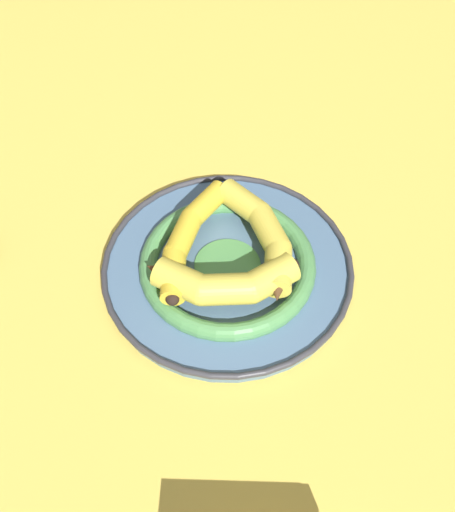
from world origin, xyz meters
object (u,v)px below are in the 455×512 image
decorative_bowl (228,266)px  banana_a (189,236)px  banana_b (223,283)px  banana_c (264,235)px

decorative_bowl → banana_a: size_ratio=1.55×
banana_a → banana_b: (-0.05, 0.07, 0.00)m
banana_b → banana_c: (-0.04, -0.08, -0.00)m
banana_a → banana_b: size_ratio=1.09×
banana_b → banana_c: banana_b is taller
decorative_bowl → banana_b: 0.06m
banana_a → banana_c: size_ratio=1.13×
banana_b → decorative_bowl: bearing=81.1°
banana_a → banana_b: banana_b is taller
decorative_bowl → banana_b: banana_b is taller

